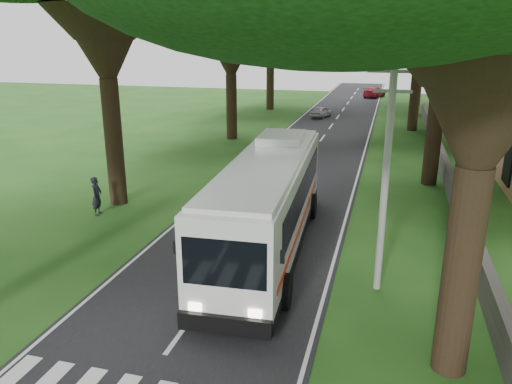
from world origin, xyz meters
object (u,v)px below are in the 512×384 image
Objects in this scene: pole_near at (386,173)px; pedestrian at (97,196)px; pole_far at (394,77)px; pole_mid at (392,100)px; coach_bus at (268,201)px; distant_car_a at (321,112)px; distant_car_c at (374,92)px.

pole_near is 14.53m from pedestrian.
pole_far is 38.49m from pedestrian.
pole_far is at bearing 90.00° from pole_mid.
coach_bus reaches higher than pedestrian.
pole_mid is 2.33× the size of distant_car_a.
distant_car_c is 54.51m from pedestrian.
pole_far reaches higher than pedestrian.
pole_mid is at bearing 127.05° from distant_car_a.
pole_mid is 1.00× the size of pole_far.
distant_car_c reaches higher than distant_car_a.
coach_bus is (-4.46, -17.78, -2.08)m from pole_mid.
distant_car_a is 1.79× the size of pedestrian.
pedestrian is at bearing -130.49° from pole_mid.
coach_bus reaches higher than distant_car_c.
pedestrian is at bearing 93.61° from distant_car_a.
pedestrian is at bearing 164.98° from coach_bus.
coach_bus is (-4.46, -37.78, -2.08)m from pole_far.
pedestrian is at bearing 95.54° from distant_car_c.
distant_car_a is at bearing -159.72° from pole_far.
distant_car_a is 33.80m from pedestrian.
distant_car_a is (-2.77, 35.11, -1.48)m from coach_bus.
pole_near and pole_mid have the same top height.
distant_car_c is (-2.50, 17.50, -3.43)m from pole_far.
coach_bus is at bearing -110.32° from pedestrian.
pole_near reaches higher than distant_car_a.
pedestrian is at bearing 163.09° from pole_near.
pole_near is at bearing 115.36° from distant_car_a.
pole_far is 0.60× the size of coach_bus.
pole_far is at bearing -145.33° from distant_car_a.
pole_mid is (0.00, 20.00, 0.00)m from pole_near.
pole_near is at bearing -115.39° from pedestrian.
pole_near is 1.00× the size of pole_mid.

